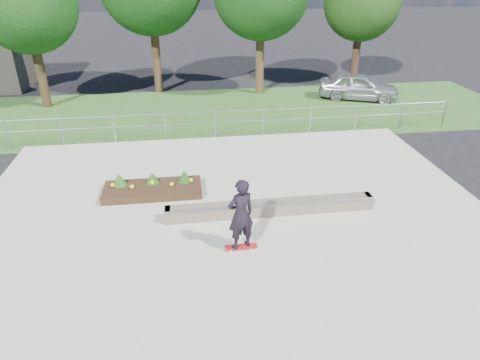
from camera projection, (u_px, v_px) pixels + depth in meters
name	position (u px, v px, depth m)	size (l,w,h in m)	color
ground	(240.00, 244.00, 11.05)	(120.00, 120.00, 0.00)	black
grass_verge	(209.00, 112.00, 20.74)	(30.00, 8.00, 0.02)	#2A4F1F
concrete_slab	(240.00, 243.00, 11.03)	(15.00, 15.00, 0.06)	#A8A595
fence	(215.00, 121.00, 17.31)	(20.06, 0.06, 1.20)	#919399
tree_far_left	(26.00, 3.00, 19.33)	(4.55, 4.55, 7.15)	black
tree_far_right	(362.00, 3.00, 23.77)	(4.20, 4.20, 6.60)	black
grind_ledge	(271.00, 208.00, 12.19)	(6.00, 0.44, 0.43)	brown
planter_bed	(153.00, 188.00, 13.31)	(3.00, 1.20, 0.61)	black
skateboarder	(241.00, 215.00, 10.31)	(0.80, 0.65, 1.96)	silver
parked_car	(359.00, 86.00, 22.40)	(1.63, 4.04, 1.38)	#9EA2A7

